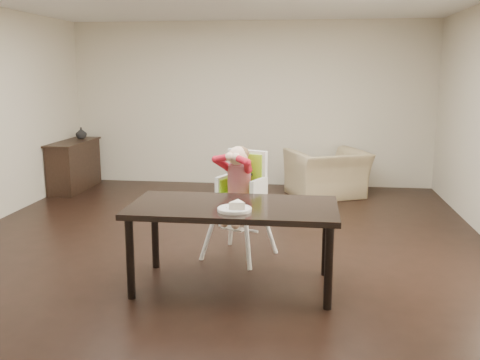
{
  "coord_description": "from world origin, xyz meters",
  "views": [
    {
      "loc": [
        0.96,
        -5.4,
        1.89
      ],
      "look_at": [
        0.3,
        -0.24,
        0.83
      ],
      "focal_mm": 40.0,
      "sensor_mm": 36.0,
      "label": 1
    }
  ],
  "objects_px": {
    "high_chair": "(240,179)",
    "sideboard": "(74,165)",
    "dining_table": "(233,214)",
    "armchair": "(327,166)"
  },
  "relations": [
    {
      "from": "high_chair",
      "to": "sideboard",
      "type": "height_order",
      "value": "high_chair"
    },
    {
      "from": "high_chair",
      "to": "dining_table",
      "type": "bearing_deg",
      "value": -64.46
    },
    {
      "from": "sideboard",
      "to": "dining_table",
      "type": "bearing_deg",
      "value": -49.5
    },
    {
      "from": "high_chair",
      "to": "armchair",
      "type": "distance_m",
      "value": 3.03
    },
    {
      "from": "dining_table",
      "to": "high_chair",
      "type": "height_order",
      "value": "high_chair"
    },
    {
      "from": "high_chair",
      "to": "armchair",
      "type": "height_order",
      "value": "high_chair"
    },
    {
      "from": "dining_table",
      "to": "sideboard",
      "type": "xyz_separation_m",
      "value": [
        -3.11,
        3.64,
        -0.27
      ]
    },
    {
      "from": "dining_table",
      "to": "armchair",
      "type": "height_order",
      "value": "armchair"
    },
    {
      "from": "dining_table",
      "to": "sideboard",
      "type": "height_order",
      "value": "sideboard"
    },
    {
      "from": "high_chair",
      "to": "sideboard",
      "type": "bearing_deg",
      "value": 159.98
    }
  ]
}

